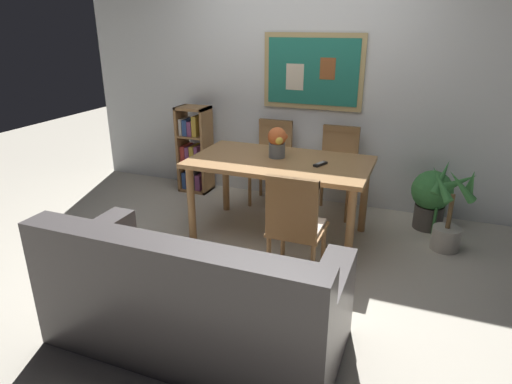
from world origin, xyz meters
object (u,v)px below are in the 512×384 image
Objects in this scene: dining_chair_near_right at (295,221)px; potted_ivy at (431,197)px; dining_chair_far_left at (272,155)px; bookshelf at (194,152)px; leather_couch at (193,301)px; dining_chair_far_right at (337,163)px; potted_palm at (450,214)px; tv_remote at (320,164)px; flower_vase at (277,141)px; dining_table at (280,170)px.

potted_ivy is at bearing 57.18° from dining_chair_near_right.
bookshelf is (-0.97, -0.01, -0.06)m from dining_chair_far_left.
leather_couch reaches higher than potted_ivy.
potted_palm is at bearing -24.41° from dining_chair_far_right.
dining_chair_far_right reaches higher than tv_remote.
flower_vase is at bearing -156.22° from potted_ivy.
flower_vase reaches higher than potted_ivy.
flower_vase is 1.73× the size of tv_remote.
dining_table is at bearing -116.28° from dining_chair_far_right.
dining_chair_far_left reaches higher than leather_couch.
potted_ivy is 3.82× the size of tv_remote.
leather_couch is 6.46× the size of flower_vase.
flower_vase is at bearing 91.83° from leather_couch.
dining_chair_far_left is 1.48× the size of potted_ivy.
dining_chair_far_left is 0.51× the size of leather_couch.
tv_remote reaches higher than dining_table.
dining_chair_far_right is 0.90× the size of bookshelf.
bookshelf is at bearing -179.16° from dining_chair_far_left.
dining_chair_far_left is 1.70m from potted_ivy.
potted_ivy is 1.61m from flower_vase.
dining_chair_far_left is 1.12m from tv_remote.
potted_palm is at bearing -16.36° from dining_chair_far_left.
bookshelf is at bearing 149.31° from dining_table.
dining_chair_far_left is at bearing 177.00° from dining_chair_far_right.
dining_chair_far_left is at bearing 112.39° from flower_vase.
dining_chair_far_right is at bearing -3.00° from dining_chair_far_left.
flower_vase is (-0.44, 0.85, 0.36)m from dining_chair_near_right.
dining_chair_near_right is at bearing -62.98° from flower_vase.
leather_couch is 2.93× the size of potted_ivy.
leather_couch is 2.79m from bookshelf.
leather_couch is 1.74m from tv_remote.
bookshelf is (-1.33, 2.45, 0.16)m from leather_couch.
dining_chair_far_right is 1.71m from bookshelf.
dining_chair_far_right is at bearing 63.72° from dining_table.
bookshelf is 1.52m from flower_vase.
dining_chair_near_right is 1.75m from potted_ivy.
potted_ivy is (0.95, -0.08, -0.21)m from dining_chair_far_right.
dining_chair_near_right is at bearing -122.82° from potted_ivy.
dining_chair_near_right is 1.53m from potted_palm.
leather_couch is (-0.38, -2.42, -0.22)m from dining_chair_far_right.
dining_table is at bearing -66.15° from dining_chair_far_left.
potted_palm reaches higher than dining_table.
flower_vase reaches higher than bookshelf.
potted_palm is at bearing 7.04° from flower_vase.
potted_ivy is at bearing 23.78° from flower_vase.
dining_chair_far_left is 2.50m from leather_couch.
dining_chair_far_right is at bearing 155.59° from potted_palm.
dining_chair_far_left is at bearing 175.88° from potted_ivy.
dining_chair_near_right is at bearing 66.55° from leather_couch.
dining_chair_far_right is 2.46m from leather_couch.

